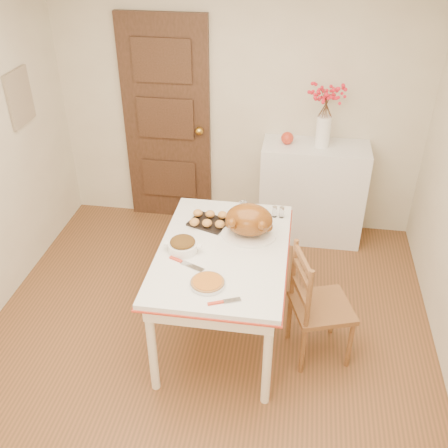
% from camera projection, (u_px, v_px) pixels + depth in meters
% --- Properties ---
extents(floor, '(3.50, 4.00, 0.00)m').
position_uv_depth(floor, '(202.00, 357.00, 3.85)').
color(floor, brown).
rests_on(floor, ground).
extents(wall_back, '(3.50, 0.00, 2.50)m').
position_uv_depth(wall_back, '(239.00, 105.00, 4.83)').
color(wall_back, beige).
rests_on(wall_back, ground).
extents(door_back, '(0.85, 0.06, 2.06)m').
position_uv_depth(door_back, '(167.00, 124.00, 5.02)').
color(door_back, black).
rests_on(door_back, ground).
extents(photo_board, '(0.03, 0.35, 0.45)m').
position_uv_depth(photo_board, '(20.00, 97.00, 4.26)').
color(photo_board, tan).
rests_on(photo_board, ground).
extents(sideboard, '(0.98, 0.44, 0.98)m').
position_uv_depth(sideboard, '(312.00, 193.00, 4.97)').
color(sideboard, silver).
rests_on(sideboard, floor).
extents(kitchen_table, '(0.92, 1.35, 0.81)m').
position_uv_depth(kitchen_table, '(223.00, 293.00, 3.85)').
color(kitchen_table, silver).
rests_on(kitchen_table, floor).
extents(chair_oak, '(0.51, 0.51, 0.92)m').
position_uv_depth(chair_oak, '(322.00, 305.00, 3.66)').
color(chair_oak, brown).
rests_on(chair_oak, floor).
extents(berry_vase, '(0.30, 0.30, 0.59)m').
position_uv_depth(berry_vase, '(325.00, 115.00, 4.54)').
color(berry_vase, white).
rests_on(berry_vase, sideboard).
extents(apple, '(0.11, 0.11, 0.11)m').
position_uv_depth(apple, '(287.00, 138.00, 4.71)').
color(apple, red).
rests_on(apple, sideboard).
extents(turkey_platter, '(0.44, 0.38, 0.26)m').
position_uv_depth(turkey_platter, '(249.00, 221.00, 3.70)').
color(turkey_platter, brown).
rests_on(turkey_platter, kitchen_table).
extents(pumpkin_pie, '(0.29, 0.29, 0.05)m').
position_uv_depth(pumpkin_pie, '(208.00, 282.00, 3.28)').
color(pumpkin_pie, '#AC5E1B').
rests_on(pumpkin_pie, kitchen_table).
extents(stuffing_dish, '(0.28, 0.22, 0.10)m').
position_uv_depth(stuffing_dish, '(183.00, 245.00, 3.58)').
color(stuffing_dish, '#42280E').
rests_on(stuffing_dish, kitchen_table).
extents(rolls_tray, '(0.33, 0.30, 0.07)m').
position_uv_depth(rolls_tray, '(209.00, 219.00, 3.89)').
color(rolls_tray, '#CB7E3F').
rests_on(rolls_tray, kitchen_table).
extents(pie_server, '(0.22, 0.14, 0.01)m').
position_uv_depth(pie_server, '(224.00, 301.00, 3.16)').
color(pie_server, silver).
rests_on(pie_server, kitchen_table).
extents(carving_knife, '(0.28, 0.17, 0.01)m').
position_uv_depth(carving_knife, '(186.00, 264.00, 3.48)').
color(carving_knife, silver).
rests_on(carving_knife, kitchen_table).
extents(drinking_glass, '(0.08, 0.08, 0.11)m').
position_uv_depth(drinking_glass, '(243.00, 208.00, 4.00)').
color(drinking_glass, white).
rests_on(drinking_glass, kitchen_table).
extents(shaker_pair, '(0.10, 0.07, 0.09)m').
position_uv_depth(shaker_pair, '(278.00, 212.00, 3.97)').
color(shaker_pair, white).
rests_on(shaker_pair, kitchen_table).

